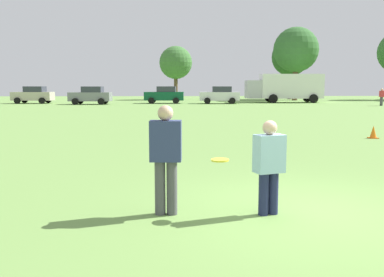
# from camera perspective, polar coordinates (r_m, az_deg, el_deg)

# --- Properties ---
(ground_plane) EXTENTS (141.94, 141.94, 0.00)m
(ground_plane) POSITION_cam_1_polar(r_m,az_deg,el_deg) (7.14, 14.67, -9.26)
(ground_plane) COLOR #6B9347
(player_thrower) EXTENTS (0.49, 0.30, 1.67)m
(player_thrower) POSITION_cam_1_polar(r_m,az_deg,el_deg) (6.59, -3.46, -1.99)
(player_thrower) COLOR #4C4C51
(player_thrower) RESTS_ON ground
(player_defender) EXTENTS (0.50, 0.38, 1.45)m
(player_defender) POSITION_cam_1_polar(r_m,az_deg,el_deg) (6.70, 10.05, -3.13)
(player_defender) COLOR #1E234C
(player_defender) RESTS_ON ground
(frisbee) EXTENTS (0.27, 0.27, 0.04)m
(frisbee) POSITION_cam_1_polar(r_m,az_deg,el_deg) (6.51, 3.68, -2.82)
(frisbee) COLOR yellow
(traffic_cone) EXTENTS (0.32, 0.32, 0.48)m
(traffic_cone) POSITION_cam_1_polar(r_m,az_deg,el_deg) (17.54, 22.64, 0.77)
(traffic_cone) COLOR #D8590C
(traffic_cone) RESTS_ON ground
(parked_car_near_left) EXTENTS (4.28, 2.38, 1.82)m
(parked_car_near_left) POSITION_cam_1_polar(r_m,az_deg,el_deg) (49.91, -20.05, 5.40)
(parked_car_near_left) COLOR #B7AD99
(parked_car_near_left) RESTS_ON ground
(parked_car_mid_left) EXTENTS (4.28, 2.38, 1.82)m
(parked_car_mid_left) POSITION_cam_1_polar(r_m,az_deg,el_deg) (45.90, -13.10, 5.53)
(parked_car_mid_left) COLOR slate
(parked_car_mid_left) RESTS_ON ground
(parked_car_center) EXTENTS (4.28, 2.38, 1.82)m
(parked_car_center) POSITION_cam_1_polar(r_m,az_deg,el_deg) (47.20, -3.60, 5.74)
(parked_car_center) COLOR #0C4C2D
(parked_car_center) RESTS_ON ground
(parked_car_mid_right) EXTENTS (4.28, 2.38, 1.82)m
(parked_car_mid_right) POSITION_cam_1_polar(r_m,az_deg,el_deg) (46.61, 3.66, 5.72)
(parked_car_mid_right) COLOR silver
(parked_car_mid_right) RESTS_ON ground
(box_truck) EXTENTS (8.61, 3.28, 3.18)m
(box_truck) POSITION_cam_1_polar(r_m,az_deg,el_deg) (50.43, 12.13, 6.62)
(box_truck) COLOR white
(box_truck) RESTS_ON ground
(bystander_sideline_watcher) EXTENTS (0.35, 0.49, 1.65)m
(bystander_sideline_watcher) POSITION_cam_1_polar(r_m,az_deg,el_deg) (45.36, 23.57, 5.12)
(bystander_sideline_watcher) COLOR #4C4C51
(bystander_sideline_watcher) RESTS_ON ground
(tree_west_oak) EXTENTS (4.42, 4.42, 7.18)m
(tree_west_oak) POSITION_cam_1_polar(r_m,az_deg,el_deg) (59.59, -2.14, 9.87)
(tree_west_oak) COLOR brown
(tree_west_oak) RESTS_ON ground
(tree_west_maple) EXTENTS (5.71, 5.71, 9.28)m
(tree_west_maple) POSITION_cam_1_polar(r_m,az_deg,el_deg) (57.97, 13.44, 11.20)
(tree_west_maple) COLOR brown
(tree_west_maple) RESTS_ON ground
(tree_center_elm) EXTENTS (5.14, 5.14, 8.35)m
(tree_center_elm) POSITION_cam_1_polar(r_m,az_deg,el_deg) (62.27, 12.77, 10.32)
(tree_center_elm) COLOR brown
(tree_center_elm) RESTS_ON ground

